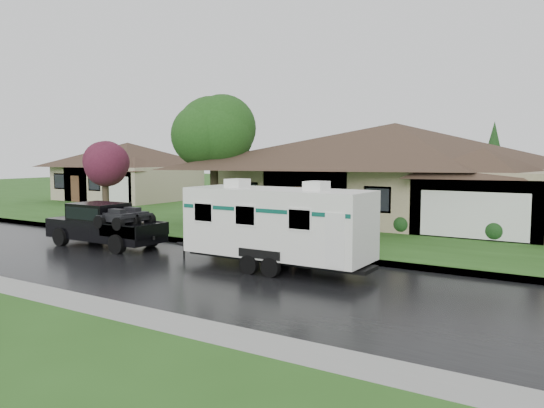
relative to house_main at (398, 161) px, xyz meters
The scene contains 11 objects.
ground 14.48m from the house_main, 99.41° to the right, with size 140.00×140.00×0.00m, color #275019.
road 16.40m from the house_main, 98.24° to the right, with size 140.00×8.00×0.01m, color black.
curb 12.32m from the house_main, 101.19° to the right, with size 140.00×0.50×0.15m, color gray.
lawn 4.36m from the house_main, 153.11° to the left, with size 140.00×26.00×0.15m, color #275019.
house_main is the anchor object (origin of this frame).
house_far 24.17m from the house_main, behind, with size 10.80×8.64×5.80m.
tree_left_green 10.57m from the house_main, 141.94° to the right, with size 4.26×4.26×7.05m.
tree_red 16.84m from the house_main, 148.85° to the right, with size 2.87×2.87×4.74m.
shrub_row 5.42m from the house_main, 93.69° to the right, with size 13.60×1.00×1.00m.
pickup_truck 16.60m from the house_main, 120.08° to the right, with size 5.58×2.12×1.86m.
travel_trailer 14.33m from the house_main, 87.63° to the right, with size 6.88×2.42×3.09m.
Camera 1 is at (12.26, -15.66, 3.96)m, focal length 35.00 mm.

